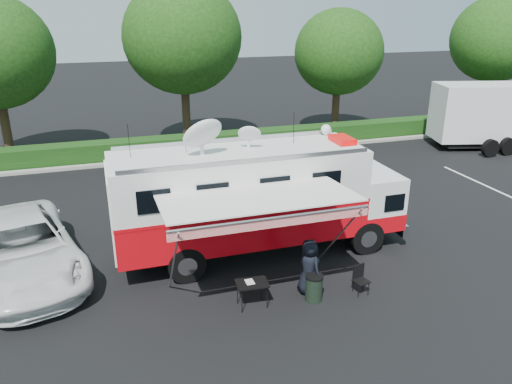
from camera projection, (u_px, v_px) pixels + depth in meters
ground_plane at (261, 251)px, 16.28m from camera, size 120.00×120.00×0.00m
back_border at (205, 55)px, 26.32m from camera, size 60.00×6.14×8.87m
stall_lines at (223, 218)px, 18.81m from camera, size 24.12×5.50×0.01m
command_truck at (258, 198)px, 15.59m from camera, size 9.22×2.54×4.43m
awning at (260, 203)px, 12.67m from camera, size 5.03×2.60×3.04m
white_suv at (26, 275)px, 14.87m from camera, size 4.37×6.85×1.76m
person at (308, 293)px, 13.96m from camera, size 0.76×0.93×1.64m
folding_table at (252, 284)px, 13.13m from camera, size 0.88×0.65×0.72m
folding_chair at (360, 277)px, 13.86m from camera, size 0.46×0.48×0.81m
trash_bin at (314, 288)px, 13.50m from camera, size 0.50×0.50×0.75m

